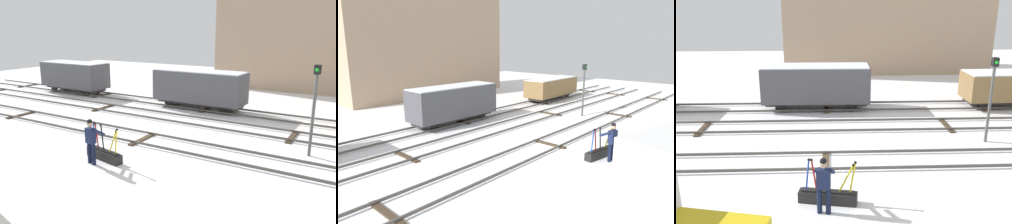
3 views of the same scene
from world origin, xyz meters
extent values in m
plane|color=white|center=(0.00, 0.00, 0.00)|extent=(60.00, 60.00, 0.00)
cube|color=#4C4742|center=(0.00, -0.72, 0.13)|extent=(44.00, 0.07, 0.10)
cube|color=#4C4742|center=(0.00, 0.72, 0.13)|extent=(44.00, 0.07, 0.10)
cube|color=#423323|center=(0.00, 0.00, 0.04)|extent=(0.24, 1.94, 0.08)
cube|color=#4C4742|center=(0.00, 3.16, 0.13)|extent=(44.00, 0.07, 0.10)
cube|color=#4C4742|center=(0.00, 4.60, 0.13)|extent=(44.00, 0.07, 0.10)
cube|color=#423323|center=(-5.87, 3.88, 0.04)|extent=(0.24, 1.94, 0.08)
cube|color=#423323|center=(5.87, 3.88, 0.04)|extent=(0.24, 1.94, 0.08)
cube|color=#4C4742|center=(0.00, 6.31, 0.13)|extent=(44.00, 0.07, 0.10)
cube|color=#4C4742|center=(0.00, 7.75, 0.13)|extent=(44.00, 0.07, 0.10)
cube|color=#423323|center=(0.00, 7.03, 0.04)|extent=(0.24, 1.94, 0.08)
cube|color=#423323|center=(8.80, 7.03, 0.04)|extent=(0.24, 1.94, 0.08)
cube|color=black|center=(0.09, -2.74, 0.18)|extent=(1.84, 0.67, 0.36)
cube|color=black|center=(0.09, -2.74, 0.39)|extent=(1.63, 0.48, 0.06)
cylinder|color=#1E47B7|center=(-0.52, -2.63, 0.88)|extent=(0.18, 0.08, 1.05)
sphere|color=black|center=(-0.46, -2.64, 1.40)|extent=(0.09, 0.09, 0.09)
cylinder|color=red|center=(-0.31, -2.67, 0.88)|extent=(0.21, 0.09, 1.05)
sphere|color=black|center=(-0.38, -2.65, 1.40)|extent=(0.09, 0.09, 0.09)
cylinder|color=black|center=(0.03, -2.73, 0.88)|extent=(0.19, 0.09, 1.05)
sphere|color=black|center=(-0.03, -2.72, 1.40)|extent=(0.09, 0.09, 0.09)
cylinder|color=yellow|center=(0.64, -2.84, 0.84)|extent=(0.49, 0.14, 0.98)
sphere|color=black|center=(0.85, -2.88, 1.32)|extent=(0.09, 0.09, 0.09)
cylinder|color=yellow|center=(0.83, -2.87, 0.88)|extent=(0.22, 0.09, 1.05)
sphere|color=black|center=(0.91, -2.89, 1.40)|extent=(0.09, 0.09, 0.09)
cylinder|color=#111831|center=(-0.15, -3.29, 0.41)|extent=(0.15, 0.15, 0.83)
cylinder|color=#111831|center=(0.11, -3.33, 0.41)|extent=(0.15, 0.15, 0.83)
cube|color=#192347|center=(-0.02, -3.31, 1.12)|extent=(0.42, 0.30, 0.59)
sphere|color=tan|center=(-0.02, -3.31, 1.57)|extent=(0.22, 0.22, 0.22)
sphere|color=black|center=(-0.02, -3.31, 1.66)|extent=(0.20, 0.20, 0.20)
cylinder|color=#192347|center=(-0.19, -3.03, 1.23)|extent=(0.20, 0.55, 0.35)
cylinder|color=#192347|center=(0.23, -3.11, 1.24)|extent=(0.20, 0.54, 0.38)
cylinder|color=#4C4C4C|center=(6.94, 1.84, 1.66)|extent=(0.12, 0.12, 3.32)
cube|color=black|center=(6.94, 1.84, 3.50)|extent=(0.24, 0.24, 0.36)
sphere|color=green|center=(6.94, 1.71, 3.50)|extent=(0.14, 0.14, 0.14)
cube|color=#2D2B28|center=(-0.54, 7.03, 0.40)|extent=(5.58, 1.24, 0.20)
cube|color=#4C4C51|center=(-0.54, 7.03, 1.45)|extent=(5.88, 2.02, 1.90)
cube|color=silver|center=(-0.54, 7.03, 2.43)|extent=(5.76, 1.94, 0.06)
cylinder|color=black|center=(-2.45, 6.52, 0.35)|extent=(0.70, 0.11, 0.70)
cylinder|color=black|center=(-2.43, 7.59, 0.35)|extent=(0.70, 0.11, 0.70)
cylinder|color=black|center=(1.36, 6.47, 0.35)|extent=(0.70, 0.11, 0.70)
cylinder|color=black|center=(1.37, 7.54, 0.35)|extent=(0.70, 0.11, 0.70)
cylinder|color=black|center=(8.87, 6.42, 0.35)|extent=(0.70, 0.12, 0.70)
cylinder|color=black|center=(8.84, 7.52, 0.35)|extent=(0.70, 0.12, 0.70)
camera|label=1|loc=(8.69, -12.13, 5.02)|focal=36.11mm
camera|label=2|loc=(-12.63, -8.37, 5.12)|focal=32.68mm
camera|label=3|loc=(0.17, -12.43, 6.02)|focal=38.49mm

